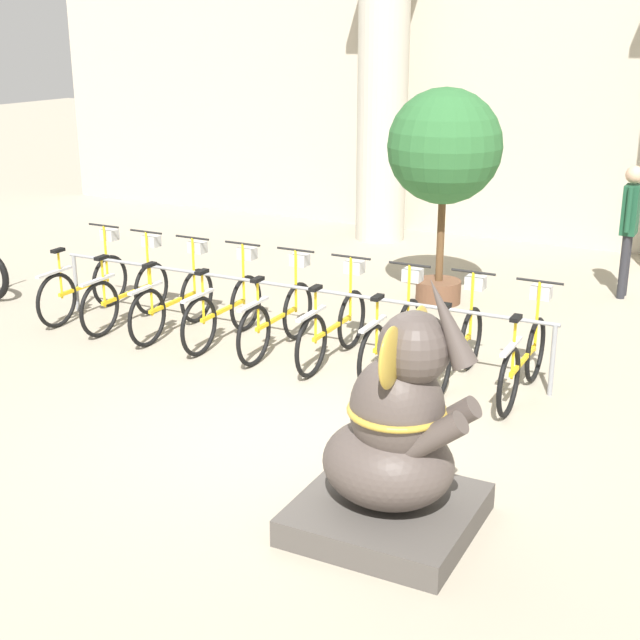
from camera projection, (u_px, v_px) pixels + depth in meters
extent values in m
plane|color=#9E937F|center=(292.00, 432.00, 8.19)|extent=(60.00, 60.00, 0.00)
cube|color=#BCB29E|center=(545.00, 62.00, 14.51)|extent=(20.00, 0.20, 6.00)
cylinder|color=#BCB7A8|center=(383.00, 92.00, 14.88)|extent=(0.85, 0.85, 5.00)
cylinder|color=gray|center=(76.00, 283.00, 11.58)|extent=(0.05, 0.05, 0.75)
cylinder|color=gray|center=(552.00, 360.00, 8.89)|extent=(0.05, 0.05, 0.75)
cylinder|color=gray|center=(282.00, 285.00, 10.12)|extent=(6.29, 0.04, 0.04)
torus|color=black|center=(110.00, 281.00, 11.79)|extent=(0.05, 0.69, 0.69)
torus|color=black|center=(57.00, 300.00, 10.95)|extent=(0.05, 0.69, 0.69)
cube|color=yellow|center=(84.00, 286.00, 11.36)|extent=(0.04, 0.90, 0.04)
cube|color=#BCBCBC|center=(54.00, 272.00, 10.84)|extent=(0.06, 0.57, 0.03)
cylinder|color=yellow|center=(60.00, 275.00, 10.94)|extent=(0.03, 0.03, 0.59)
cube|color=black|center=(58.00, 250.00, 10.84)|extent=(0.08, 0.18, 0.04)
cylinder|color=yellow|center=(106.00, 254.00, 11.64)|extent=(0.03, 0.03, 0.75)
cylinder|color=black|center=(104.00, 226.00, 11.53)|extent=(0.48, 0.03, 0.03)
cube|color=#BCBCBC|center=(110.00, 235.00, 11.65)|extent=(0.20, 0.16, 0.14)
torus|color=black|center=(151.00, 288.00, 11.45)|extent=(0.05, 0.69, 0.69)
torus|color=black|center=(100.00, 309.00, 10.61)|extent=(0.05, 0.69, 0.69)
cube|color=yellow|center=(126.00, 294.00, 11.01)|extent=(0.04, 0.90, 0.04)
cube|color=#BCBCBC|center=(97.00, 280.00, 10.50)|extent=(0.06, 0.57, 0.03)
cylinder|color=yellow|center=(103.00, 283.00, 10.60)|extent=(0.03, 0.03, 0.59)
cube|color=black|center=(101.00, 258.00, 10.50)|extent=(0.08, 0.18, 0.04)
cylinder|color=yellow|center=(148.00, 261.00, 11.30)|extent=(0.03, 0.03, 0.75)
cylinder|color=black|center=(146.00, 232.00, 11.18)|extent=(0.48, 0.03, 0.03)
cube|color=#BCBCBC|center=(151.00, 241.00, 11.31)|extent=(0.20, 0.16, 0.14)
torus|color=black|center=(197.00, 296.00, 11.14)|extent=(0.05, 0.69, 0.69)
torus|color=black|center=(147.00, 318.00, 10.29)|extent=(0.05, 0.69, 0.69)
cube|color=yellow|center=(173.00, 302.00, 10.70)|extent=(0.04, 0.90, 0.04)
cube|color=#BCBCBC|center=(145.00, 288.00, 10.18)|extent=(0.06, 0.57, 0.03)
cylinder|color=yellow|center=(151.00, 291.00, 10.29)|extent=(0.03, 0.03, 0.59)
cube|color=black|center=(149.00, 265.00, 10.19)|extent=(0.08, 0.18, 0.04)
cylinder|color=yellow|center=(194.00, 267.00, 10.99)|extent=(0.03, 0.03, 0.75)
cylinder|color=black|center=(192.00, 238.00, 10.87)|extent=(0.48, 0.03, 0.03)
cube|color=#BCBCBC|center=(197.00, 247.00, 11.00)|extent=(0.20, 0.16, 0.14)
torus|color=black|center=(246.00, 303.00, 10.84)|extent=(0.05, 0.69, 0.69)
torus|color=black|center=(199.00, 326.00, 10.00)|extent=(0.05, 0.69, 0.69)
cube|color=yellow|center=(223.00, 310.00, 10.40)|extent=(0.04, 0.90, 0.04)
cube|color=#BCBCBC|center=(198.00, 296.00, 9.89)|extent=(0.06, 0.57, 0.03)
cylinder|color=yellow|center=(203.00, 299.00, 9.99)|extent=(0.03, 0.03, 0.59)
cube|color=black|center=(202.00, 272.00, 9.89)|extent=(0.08, 0.18, 0.04)
cylinder|color=yellow|center=(243.00, 274.00, 10.69)|extent=(0.03, 0.03, 0.75)
cylinder|color=black|center=(242.00, 244.00, 10.57)|extent=(0.48, 0.03, 0.03)
cube|color=#BCBCBC|center=(247.00, 253.00, 10.70)|extent=(0.20, 0.16, 0.14)
torus|color=black|center=(298.00, 311.00, 10.54)|extent=(0.05, 0.69, 0.69)
torus|color=black|center=(254.00, 336.00, 9.70)|extent=(0.05, 0.69, 0.69)
cube|color=yellow|center=(277.00, 319.00, 10.11)|extent=(0.04, 0.90, 0.04)
cube|color=#BCBCBC|center=(253.00, 304.00, 9.59)|extent=(0.06, 0.57, 0.03)
cylinder|color=yellow|center=(258.00, 307.00, 9.69)|extent=(0.03, 0.03, 0.59)
cube|color=black|center=(257.00, 280.00, 9.59)|extent=(0.08, 0.18, 0.04)
cylinder|color=yellow|center=(296.00, 281.00, 10.39)|extent=(0.03, 0.03, 0.75)
cylinder|color=black|center=(296.00, 250.00, 10.27)|extent=(0.48, 0.03, 0.03)
cube|color=#BCBCBC|center=(300.00, 260.00, 10.40)|extent=(0.20, 0.16, 0.14)
torus|color=black|center=(352.00, 320.00, 10.23)|extent=(0.05, 0.69, 0.69)
torus|color=black|center=(311.00, 346.00, 9.38)|extent=(0.05, 0.69, 0.69)
cube|color=yellow|center=(332.00, 328.00, 9.79)|extent=(0.04, 0.90, 0.04)
cube|color=#BCBCBC|center=(311.00, 314.00, 9.27)|extent=(0.06, 0.57, 0.03)
cylinder|color=yellow|center=(316.00, 317.00, 9.38)|extent=(0.03, 0.03, 0.59)
cube|color=black|center=(315.00, 288.00, 9.28)|extent=(0.08, 0.18, 0.04)
cylinder|color=yellow|center=(351.00, 289.00, 10.08)|extent=(0.03, 0.03, 0.75)
cylinder|color=black|center=(351.00, 257.00, 9.96)|extent=(0.48, 0.03, 0.03)
cube|color=#BCBCBC|center=(355.00, 267.00, 10.09)|extent=(0.20, 0.16, 0.14)
torus|color=black|center=(409.00, 329.00, 9.91)|extent=(0.05, 0.69, 0.69)
torus|color=black|center=(372.00, 357.00, 9.06)|extent=(0.05, 0.69, 0.69)
cube|color=yellow|center=(391.00, 338.00, 9.47)|extent=(0.04, 0.90, 0.04)
cube|color=#BCBCBC|center=(373.00, 324.00, 8.95)|extent=(0.06, 0.57, 0.03)
cylinder|color=yellow|center=(377.00, 327.00, 9.06)|extent=(0.03, 0.03, 0.59)
cube|color=black|center=(377.00, 298.00, 8.96)|extent=(0.08, 0.18, 0.04)
cylinder|color=yellow|center=(409.00, 298.00, 9.76)|extent=(0.03, 0.03, 0.75)
cylinder|color=black|center=(410.00, 265.00, 9.64)|extent=(0.48, 0.03, 0.03)
cube|color=#BCBCBC|center=(413.00, 275.00, 9.77)|extent=(0.20, 0.16, 0.14)
torus|color=black|center=(471.00, 338.00, 9.61)|extent=(0.05, 0.69, 0.69)
torus|color=black|center=(439.00, 368.00, 8.77)|extent=(0.05, 0.69, 0.69)
cube|color=yellow|center=(456.00, 348.00, 9.18)|extent=(0.04, 0.90, 0.04)
cube|color=#BCBCBC|center=(441.00, 334.00, 8.66)|extent=(0.06, 0.57, 0.03)
cylinder|color=yellow|center=(444.00, 337.00, 8.76)|extent=(0.03, 0.03, 0.59)
cube|color=black|center=(445.00, 307.00, 8.66)|extent=(0.08, 0.18, 0.04)
cylinder|color=yellow|center=(472.00, 306.00, 9.46)|extent=(0.03, 0.03, 0.75)
cylinder|color=black|center=(473.00, 272.00, 9.35)|extent=(0.48, 0.03, 0.03)
cube|color=#BCBCBC|center=(476.00, 283.00, 9.47)|extent=(0.20, 0.16, 0.14)
torus|color=black|center=(535.00, 350.00, 9.27)|extent=(0.05, 0.69, 0.69)
torus|color=black|center=(509.00, 382.00, 8.43)|extent=(0.05, 0.69, 0.69)
cube|color=yellow|center=(523.00, 361.00, 8.84)|extent=(0.04, 0.90, 0.04)
cube|color=#BCBCBC|center=(511.00, 347.00, 8.32)|extent=(0.06, 0.57, 0.03)
cylinder|color=yellow|center=(514.00, 350.00, 8.42)|extent=(0.03, 0.03, 0.59)
cube|color=black|center=(516.00, 318.00, 8.32)|extent=(0.08, 0.18, 0.04)
cylinder|color=yellow|center=(537.00, 317.00, 9.12)|extent=(0.03, 0.03, 0.75)
cylinder|color=black|center=(540.00, 281.00, 9.00)|extent=(0.48, 0.03, 0.03)
cube|color=#BCBCBC|center=(541.00, 292.00, 9.13)|extent=(0.20, 0.16, 0.14)
cube|color=#4C4742|center=(387.00, 514.00, 6.61)|extent=(1.27, 1.27, 0.21)
ellipsoid|color=#4C423D|center=(388.00, 463.00, 6.48)|extent=(0.98, 0.87, 0.63)
ellipsoid|color=#4C423D|center=(397.00, 410.00, 6.32)|extent=(0.69, 0.63, 0.81)
sphere|color=#4C423D|center=(414.00, 348.00, 6.11)|extent=(0.52, 0.52, 0.52)
ellipsoid|color=#B79333|center=(419.00, 335.00, 6.36)|extent=(0.08, 0.37, 0.44)
ellipsoid|color=#B79333|center=(390.00, 358.00, 5.93)|extent=(0.08, 0.37, 0.44)
cone|color=#4C423D|center=(448.00, 322.00, 5.94)|extent=(0.44, 0.18, 0.65)
cylinder|color=#4C423D|center=(446.00, 422.00, 6.33)|extent=(0.51, 0.17, 0.46)
cylinder|color=#4C423D|center=(431.00, 438.00, 6.09)|extent=(0.51, 0.17, 0.46)
torus|color=#B79333|center=(397.00, 410.00, 6.32)|extent=(0.72, 0.72, 0.05)
cylinder|color=#28282D|center=(626.00, 264.00, 12.23)|extent=(0.11, 0.11, 0.88)
cylinder|color=#28282D|center=(624.00, 267.00, 12.09)|extent=(0.11, 0.11, 0.88)
cube|color=#19472D|center=(631.00, 210.00, 11.91)|extent=(0.20, 0.32, 0.66)
sphere|color=tan|center=(635.00, 175.00, 11.77)|extent=(0.24, 0.24, 0.24)
cylinder|color=#19472D|center=(633.00, 205.00, 12.07)|extent=(0.07, 0.07, 0.60)
cylinder|color=#19472D|center=(629.00, 210.00, 11.74)|extent=(0.07, 0.07, 0.60)
cylinder|color=brown|center=(438.00, 291.00, 12.01)|extent=(0.61, 0.61, 0.30)
cylinder|color=brown|center=(441.00, 237.00, 11.77)|extent=(0.10, 0.10, 1.19)
sphere|color=#2D6633|center=(445.00, 146.00, 11.40)|extent=(1.48, 1.48, 1.48)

